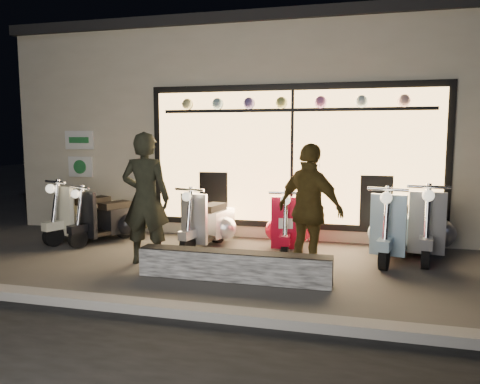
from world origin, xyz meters
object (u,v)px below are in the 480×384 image
(man, at_px, (146,198))
(graffiti_barrier, at_px, (234,266))
(scooter_silver, at_px, (211,222))
(scooter_red, at_px, (288,226))
(woman, at_px, (310,210))

(man, bearing_deg, graffiti_barrier, 155.28)
(scooter_silver, bearing_deg, scooter_red, 13.96)
(scooter_red, relative_size, woman, 0.79)
(scooter_silver, distance_m, woman, 2.32)
(scooter_silver, bearing_deg, woman, -22.82)
(scooter_silver, height_order, woman, woman)
(graffiti_barrier, bearing_deg, scooter_silver, 116.72)
(scooter_silver, relative_size, woman, 0.80)
(scooter_silver, xyz_separation_m, scooter_red, (1.36, 0.06, -0.00))
(graffiti_barrier, bearing_deg, man, 161.89)
(man, bearing_deg, scooter_red, -151.66)
(scooter_red, bearing_deg, man, -150.32)
(scooter_silver, height_order, man, man)
(scooter_silver, bearing_deg, man, -102.94)
(man, distance_m, woman, 2.47)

